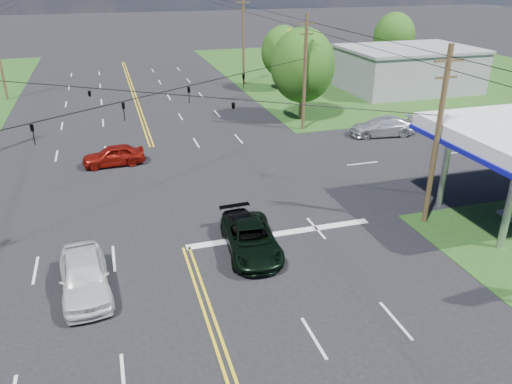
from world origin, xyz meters
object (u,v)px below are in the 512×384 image
object	(u,v)px
pickup_dkgreen	(251,239)
pickup_white	(84,276)
pole_right_far	(243,40)
suv_black	(248,235)
pole_ne	(305,72)
tree_right_a	(303,66)
tree_far_r	(394,37)
pole_se	(437,136)
retail_ne	(407,70)
tree_right_b	(283,52)

from	to	relation	value
pickup_dkgreen	pickup_white	world-z (taller)	pickup_white
pole_right_far	suv_black	world-z (taller)	pole_right_far
pole_ne	tree_right_a	distance (m)	3.16
pickup_white	pole_ne	bearing A→B (deg)	43.14
pole_ne	tree_far_r	xyz separation A→B (m)	(21.00, 21.00, -0.37)
tree_right_a	pole_se	bearing A→B (deg)	-92.73
tree_right_a	pickup_dkgreen	size ratio (longest dim) A/B	1.58
retail_ne	pickup_white	world-z (taller)	retail_ne
pickup_white	tree_far_r	bearing A→B (deg)	41.71
retail_ne	pole_ne	distance (m)	20.43
pole_right_far	pickup_dkgreen	bearing A→B (deg)	-104.99
pole_ne	pole_right_far	distance (m)	19.00
retail_ne	tree_right_b	size ratio (longest dim) A/B	1.98
pole_ne	suv_black	world-z (taller)	pole_ne
pole_se	pickup_dkgreen	bearing A→B (deg)	-178.05
pole_se	pickup_dkgreen	distance (m)	10.85
retail_ne	pickup_dkgreen	size ratio (longest dim) A/B	2.70
tree_right_b	suv_black	bearing A→B (deg)	-112.38
retail_ne	pickup_dkgreen	bearing A→B (deg)	-132.62
tree_right_b	retail_ne	bearing A→B (deg)	-16.50
tree_right_a	pole_ne	bearing A→B (deg)	-108.43
pole_se	suv_black	world-z (taller)	pole_se
tree_far_r	pickup_white	world-z (taller)	tree_far_r
retail_ne	tree_far_r	world-z (taller)	tree_far_r
pole_se	tree_far_r	xyz separation A→B (m)	(21.00, 39.00, -0.37)
pole_se	pole_ne	size ratio (longest dim) A/B	1.00
pole_se	pole_right_far	xyz separation A→B (m)	(0.00, 37.00, 0.25)
retail_ne	pole_se	world-z (taller)	pole_se
pole_ne	suv_black	size ratio (longest dim) A/B	2.01
pole_ne	tree_right_a	size ratio (longest dim) A/B	1.16
tree_right_a	tree_right_b	xyz separation A→B (m)	(2.50, 12.00, -0.65)
tree_right_a	pickup_white	world-z (taller)	tree_right_a
pole_se	pickup_white	world-z (taller)	pole_se
pole_se	pickup_white	size ratio (longest dim) A/B	1.93
retail_ne	suv_black	world-z (taller)	retail_ne
pole_se	suv_black	bearing A→B (deg)	178.73
tree_right_b	tree_far_r	xyz separation A→B (m)	(17.50, 6.00, 0.33)
pole_ne	suv_black	bearing A→B (deg)	-119.36
pole_right_far	pickup_white	bearing A→B (deg)	-114.72
suv_black	pickup_white	distance (m)	7.90
pole_se	tree_right_a	bearing A→B (deg)	87.27
pickup_dkgreen	pickup_white	xyz separation A→B (m)	(-7.71, -1.13, 0.12)
pole_right_far	pickup_white	world-z (taller)	pole_right_far
pole_se	tree_right_a	world-z (taller)	pole_se
pole_right_far	tree_right_a	bearing A→B (deg)	-86.42
pole_ne	pickup_dkgreen	size ratio (longest dim) A/B	1.84
pole_se	pole_right_far	world-z (taller)	pole_right_far
pole_se	pole_ne	xyz separation A→B (m)	(0.00, 18.00, 0.00)
pole_se	pickup_white	xyz separation A→B (m)	(-17.71, -1.47, -4.08)
retail_ne	pole_right_far	distance (m)	19.02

